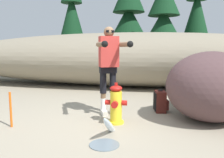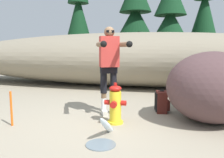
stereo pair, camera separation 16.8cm
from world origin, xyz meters
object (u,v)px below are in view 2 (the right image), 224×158
at_px(boulder_small, 190,94).
at_px(boulder_large, 212,87).
at_px(fire_hydrant, 115,105).
at_px(survey_stake, 11,109).
at_px(utility_worker, 109,60).
at_px(spare_backpack, 162,102).

bearing_deg(boulder_small, boulder_large, -76.77).
height_order(fire_hydrant, boulder_small, fire_hydrant).
distance_m(boulder_small, survey_stake, 3.74).
bearing_deg(boulder_small, utility_worker, -147.58).
xyz_separation_m(utility_worker, spare_backpack, (1.02, 0.40, -0.88)).
bearing_deg(boulder_large, fire_hydrant, -163.87).
bearing_deg(boulder_small, fire_hydrant, -132.36).
xyz_separation_m(utility_worker, boulder_large, (1.89, -0.02, -0.46)).
bearing_deg(fire_hydrant, boulder_small, 47.64).
bearing_deg(survey_stake, fire_hydrant, 17.03).
relative_size(fire_hydrant, survey_stake, 1.21).
relative_size(boulder_large, boulder_small, 2.21).
height_order(boulder_large, boulder_small, boulder_large).
relative_size(boulder_large, survey_stake, 2.73).
relative_size(utility_worker, spare_backpack, 3.68).
distance_m(boulder_large, boulder_small, 1.15).
height_order(utility_worker, survey_stake, utility_worker).
bearing_deg(survey_stake, spare_backpack, 29.79).
xyz_separation_m(fire_hydrant, boulder_small, (1.41, 1.55, -0.04)).
bearing_deg(boulder_large, utility_worker, 179.28).
height_order(utility_worker, spare_backpack, utility_worker).
xyz_separation_m(fire_hydrant, boulder_large, (1.66, 0.48, 0.30)).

